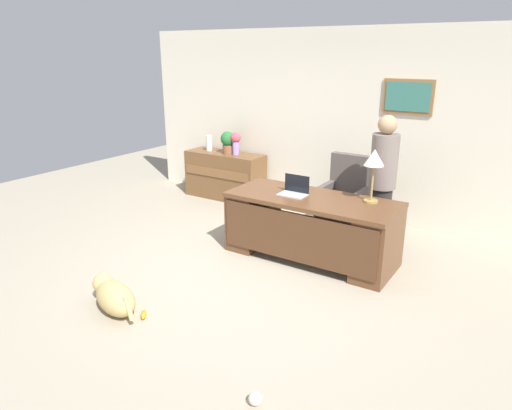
{
  "coord_description": "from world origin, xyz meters",
  "views": [
    {
      "loc": [
        2.61,
        -3.76,
        2.37
      ],
      "look_at": [
        -0.03,
        0.3,
        0.75
      ],
      "focal_mm": 32.37,
      "sensor_mm": 36.0,
      "label": 1
    }
  ],
  "objects_px": {
    "credenza": "(225,175)",
    "dog_toy_ball": "(255,399)",
    "desk": "(310,226)",
    "vase_empty": "(209,143)",
    "armchair": "(346,199)",
    "vase_with_flowers": "(236,141)",
    "desk_lamp": "(374,161)",
    "dog_lying": "(114,296)",
    "person_standing": "(382,183)",
    "potted_plant": "(228,141)",
    "laptop": "(294,190)",
    "dog_toy_bone": "(144,315)"
  },
  "relations": [
    {
      "from": "desk",
      "to": "armchair",
      "type": "height_order",
      "value": "armchair"
    },
    {
      "from": "desk",
      "to": "dog_toy_ball",
      "type": "height_order",
      "value": "desk"
    },
    {
      "from": "laptop",
      "to": "dog_toy_bone",
      "type": "xyz_separation_m",
      "value": [
        -0.48,
        -2.03,
        -0.79
      ]
    },
    {
      "from": "laptop",
      "to": "dog_toy_ball",
      "type": "bearing_deg",
      "value": -67.14
    },
    {
      "from": "laptop",
      "to": "vase_empty",
      "type": "bearing_deg",
      "value": 149.76
    },
    {
      "from": "desk",
      "to": "credenza",
      "type": "distance_m",
      "value": 2.7
    },
    {
      "from": "vase_empty",
      "to": "dog_toy_ball",
      "type": "relative_size",
      "value": 2.61
    },
    {
      "from": "desk",
      "to": "vase_empty",
      "type": "height_order",
      "value": "vase_empty"
    },
    {
      "from": "potted_plant",
      "to": "dog_toy_ball",
      "type": "height_order",
      "value": "potted_plant"
    },
    {
      "from": "laptop",
      "to": "potted_plant",
      "type": "relative_size",
      "value": 0.89
    },
    {
      "from": "person_standing",
      "to": "desk_lamp",
      "type": "distance_m",
      "value": 0.61
    },
    {
      "from": "desk",
      "to": "potted_plant",
      "type": "xyz_separation_m",
      "value": [
        -2.23,
        1.41,
        0.55
      ]
    },
    {
      "from": "armchair",
      "to": "vase_with_flowers",
      "type": "relative_size",
      "value": 2.94
    },
    {
      "from": "vase_empty",
      "to": "laptop",
      "type": "bearing_deg",
      "value": -30.24
    },
    {
      "from": "desk",
      "to": "vase_with_flowers",
      "type": "distance_m",
      "value": 2.57
    },
    {
      "from": "desk",
      "to": "desk_lamp",
      "type": "distance_m",
      "value": 1.05
    },
    {
      "from": "person_standing",
      "to": "armchair",
      "type": "bearing_deg",
      "value": 152.49
    },
    {
      "from": "dog_lying",
      "to": "vase_with_flowers",
      "type": "bearing_deg",
      "value": 106.65
    },
    {
      "from": "dog_lying",
      "to": "vase_empty",
      "type": "bearing_deg",
      "value": 114.55
    },
    {
      "from": "dog_lying",
      "to": "armchair",
      "type": "bearing_deg",
      "value": 71.0
    },
    {
      "from": "dog_toy_ball",
      "to": "dog_toy_bone",
      "type": "relative_size",
      "value": 0.66
    },
    {
      "from": "credenza",
      "to": "dog_toy_ball",
      "type": "relative_size",
      "value": 13.69
    },
    {
      "from": "laptop",
      "to": "vase_with_flowers",
      "type": "xyz_separation_m",
      "value": [
        -1.84,
        1.39,
        0.18
      ]
    },
    {
      "from": "armchair",
      "to": "dog_toy_bone",
      "type": "relative_size",
      "value": 7.04
    },
    {
      "from": "credenza",
      "to": "armchair",
      "type": "height_order",
      "value": "armchair"
    },
    {
      "from": "armchair",
      "to": "desk_lamp",
      "type": "distance_m",
      "value": 1.23
    },
    {
      "from": "desk",
      "to": "potted_plant",
      "type": "bearing_deg",
      "value": 147.55
    },
    {
      "from": "armchair",
      "to": "dog_toy_bone",
      "type": "height_order",
      "value": "armchair"
    },
    {
      "from": "laptop",
      "to": "dog_toy_ball",
      "type": "xyz_separation_m",
      "value": [
        1.02,
        -2.41,
        -0.77
      ]
    },
    {
      "from": "laptop",
      "to": "desk_lamp",
      "type": "xyz_separation_m",
      "value": [
        0.86,
        0.21,
        0.42
      ]
    },
    {
      "from": "potted_plant",
      "to": "dog_toy_ball",
      "type": "bearing_deg",
      "value": -51.64
    },
    {
      "from": "credenza",
      "to": "desk_lamp",
      "type": "bearing_deg",
      "value": -22.01
    },
    {
      "from": "credenza",
      "to": "desk_lamp",
      "type": "relative_size",
      "value": 2.26
    },
    {
      "from": "potted_plant",
      "to": "laptop",
      "type": "bearing_deg",
      "value": -34.95
    },
    {
      "from": "desk",
      "to": "laptop",
      "type": "height_order",
      "value": "laptop"
    },
    {
      "from": "desk",
      "to": "desk_lamp",
      "type": "height_order",
      "value": "desk_lamp"
    },
    {
      "from": "vase_with_flowers",
      "to": "vase_empty",
      "type": "height_order",
      "value": "vase_with_flowers"
    },
    {
      "from": "desk_lamp",
      "to": "vase_with_flowers",
      "type": "relative_size",
      "value": 1.67
    },
    {
      "from": "credenza",
      "to": "laptop",
      "type": "xyz_separation_m",
      "value": [
        2.06,
        -1.39,
        0.43
      ]
    },
    {
      "from": "person_standing",
      "to": "potted_plant",
      "type": "relative_size",
      "value": 4.65
    },
    {
      "from": "armchair",
      "to": "potted_plant",
      "type": "relative_size",
      "value": 2.95
    },
    {
      "from": "vase_empty",
      "to": "dog_toy_bone",
      "type": "relative_size",
      "value": 1.72
    },
    {
      "from": "dog_lying",
      "to": "desk_lamp",
      "type": "bearing_deg",
      "value": 54.37
    },
    {
      "from": "desk",
      "to": "credenza",
      "type": "height_order",
      "value": "credenza"
    },
    {
      "from": "dog_lying",
      "to": "credenza",
      "type": "bearing_deg",
      "value": 110.02
    },
    {
      "from": "credenza",
      "to": "vase_empty",
      "type": "height_order",
      "value": "vase_empty"
    },
    {
      "from": "desk",
      "to": "desk_lamp",
      "type": "xyz_separation_m",
      "value": [
        0.63,
        0.23,
        0.81
      ]
    },
    {
      "from": "dog_toy_bone",
      "to": "dog_lying",
      "type": "bearing_deg",
      "value": -168.06
    },
    {
      "from": "armchair",
      "to": "laptop",
      "type": "distance_m",
      "value": 1.07
    },
    {
      "from": "armchair",
      "to": "laptop",
      "type": "relative_size",
      "value": 3.32
    }
  ]
}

